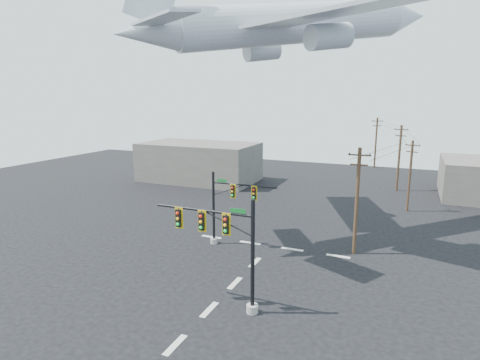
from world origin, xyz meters
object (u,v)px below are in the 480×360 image
at_px(signal_mast_far, 226,207).
at_px(utility_pole_c, 399,157).
at_px(utility_pole_b, 410,175).
at_px(signal_mast_near, 227,247).
at_px(airliner, 294,25).
at_px(utility_pole_d, 376,142).
at_px(utility_pole_a, 357,200).

bearing_deg(signal_mast_far, utility_pole_c, 65.55).
bearing_deg(utility_pole_b, signal_mast_near, -87.31).
bearing_deg(utility_pole_c, signal_mast_far, -97.71).
distance_m(utility_pole_c, airliner, 28.65).
xyz_separation_m(utility_pole_b, airliner, (-10.83, -12.10, 15.26)).
relative_size(utility_pole_d, airliner, 0.34).
bearing_deg(airliner, utility_pole_b, -0.15).
xyz_separation_m(signal_mast_far, utility_pole_a, (10.85, 2.58, 1.19)).
distance_m(signal_mast_near, utility_pole_c, 39.91).
bearing_deg(airliner, utility_pole_d, 35.45).
bearing_deg(airliner, signal_mast_near, -135.84).
relative_size(utility_pole_c, airliner, 0.33).
height_order(signal_mast_near, utility_pole_d, utility_pole_d).
height_order(utility_pole_b, airliner, airliner).
distance_m(utility_pole_b, utility_pole_d, 30.23).
xyz_separation_m(utility_pole_a, utility_pole_d, (-2.33, 45.43, 0.14)).
relative_size(signal_mast_near, signal_mast_far, 1.09).
distance_m(signal_mast_far, utility_pole_a, 11.22).
relative_size(signal_mast_far, utility_pole_a, 0.73).
height_order(signal_mast_far, utility_pole_a, utility_pole_a).
distance_m(signal_mast_far, utility_pole_b, 23.67).
height_order(utility_pole_d, airliner, airliner).
height_order(signal_mast_near, utility_pole_c, utility_pole_c).
bearing_deg(utility_pole_d, utility_pole_c, -88.27).
relative_size(utility_pole_a, airliner, 0.33).
xyz_separation_m(signal_mast_near, utility_pole_a, (6.17, 12.45, 0.66)).
relative_size(utility_pole_b, airliner, 0.30).
relative_size(utility_pole_a, utility_pole_c, 0.98).
xyz_separation_m(utility_pole_a, utility_pole_c, (2.38, 26.53, 0.11)).
bearing_deg(utility_pole_b, utility_pole_c, 120.74).
relative_size(signal_mast_far, utility_pole_b, 0.80).
bearing_deg(utility_pole_d, signal_mast_near, -106.07).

